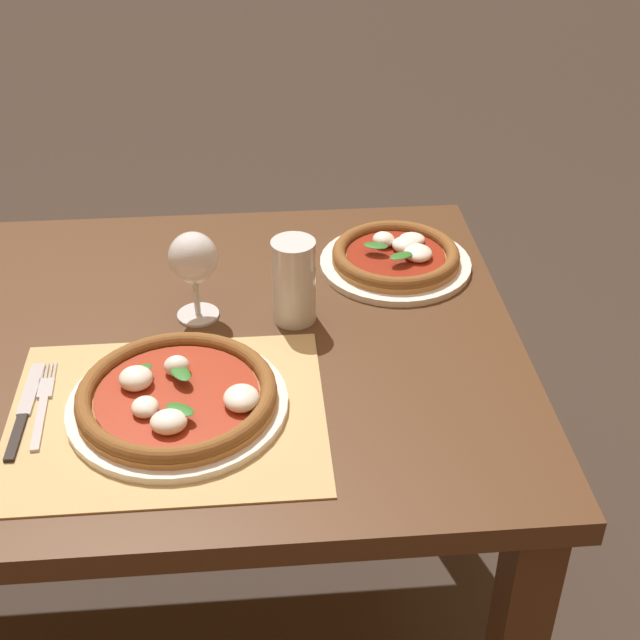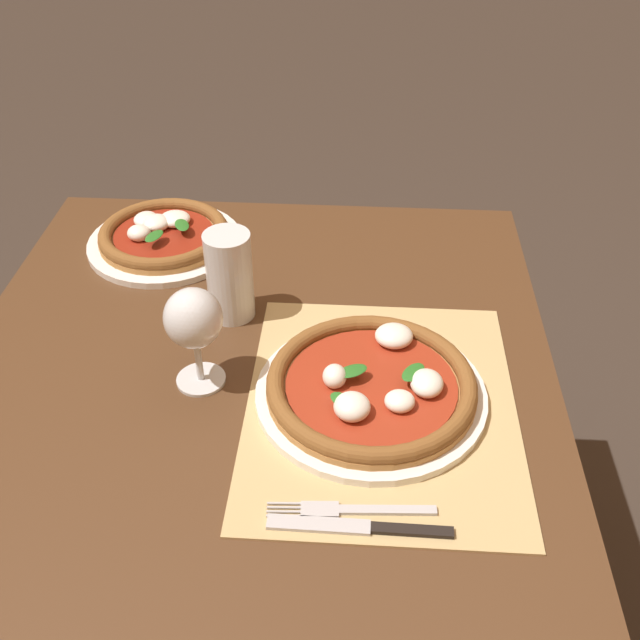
{
  "view_description": "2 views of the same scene",
  "coord_description": "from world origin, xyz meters",
  "px_view_note": "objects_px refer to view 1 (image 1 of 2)",
  "views": [
    {
      "loc": [
        0.21,
        -1.18,
        1.57
      ],
      "look_at": [
        0.31,
        -0.08,
        0.82
      ],
      "focal_mm": 50.0,
      "sensor_mm": 36.0,
      "label": 1
    },
    {
      "loc": [
        -0.66,
        -0.15,
        1.46
      ],
      "look_at": [
        0.22,
        -0.09,
        0.78
      ],
      "focal_mm": 42.0,
      "sensor_mm": 36.0,
      "label": 2
    }
  ],
  "objects_px": {
    "wine_glass": "(193,261)",
    "knife": "(25,409)",
    "fork": "(43,404)",
    "pizza_far": "(396,257)",
    "pint_glass": "(294,283)",
    "pizza_near": "(177,397)"
  },
  "relations": [
    {
      "from": "pizza_far",
      "to": "wine_glass",
      "type": "distance_m",
      "value": 0.39
    },
    {
      "from": "pizza_far",
      "to": "fork",
      "type": "height_order",
      "value": "pizza_far"
    },
    {
      "from": "pizza_near",
      "to": "pizza_far",
      "type": "height_order",
      "value": "pizza_near"
    },
    {
      "from": "pint_glass",
      "to": "fork",
      "type": "xyz_separation_m",
      "value": [
        -0.38,
        -0.2,
        -0.06
      ]
    },
    {
      "from": "wine_glass",
      "to": "fork",
      "type": "distance_m",
      "value": 0.32
    },
    {
      "from": "wine_glass",
      "to": "fork",
      "type": "height_order",
      "value": "wine_glass"
    },
    {
      "from": "wine_glass",
      "to": "knife",
      "type": "relative_size",
      "value": 0.72
    },
    {
      "from": "pizza_far",
      "to": "fork",
      "type": "distance_m",
      "value": 0.67
    },
    {
      "from": "pizza_near",
      "to": "wine_glass",
      "type": "bearing_deg",
      "value": 84.94
    },
    {
      "from": "pizza_far",
      "to": "pint_glass",
      "type": "xyz_separation_m",
      "value": [
        -0.19,
        -0.15,
        0.05
      ]
    },
    {
      "from": "pizza_near",
      "to": "fork",
      "type": "xyz_separation_m",
      "value": [
        -0.2,
        0.02,
        -0.02
      ]
    },
    {
      "from": "wine_glass",
      "to": "knife",
      "type": "bearing_deg",
      "value": -136.31
    },
    {
      "from": "pint_glass",
      "to": "pizza_far",
      "type": "bearing_deg",
      "value": 38.42
    },
    {
      "from": "pizza_far",
      "to": "knife",
      "type": "height_order",
      "value": "pizza_far"
    },
    {
      "from": "pint_glass",
      "to": "fork",
      "type": "relative_size",
      "value": 0.72
    },
    {
      "from": "wine_glass",
      "to": "pint_glass",
      "type": "relative_size",
      "value": 1.07
    },
    {
      "from": "pizza_far",
      "to": "pint_glass",
      "type": "bearing_deg",
      "value": -141.58
    },
    {
      "from": "fork",
      "to": "knife",
      "type": "relative_size",
      "value": 0.93
    },
    {
      "from": "knife",
      "to": "fork",
      "type": "bearing_deg",
      "value": 25.15
    },
    {
      "from": "knife",
      "to": "pint_glass",
      "type": "bearing_deg",
      "value": 27.64
    },
    {
      "from": "pint_glass",
      "to": "fork",
      "type": "bearing_deg",
      "value": -152.21
    },
    {
      "from": "pizza_far",
      "to": "fork",
      "type": "xyz_separation_m",
      "value": [
        -0.57,
        -0.35,
        -0.01
      ]
    }
  ]
}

